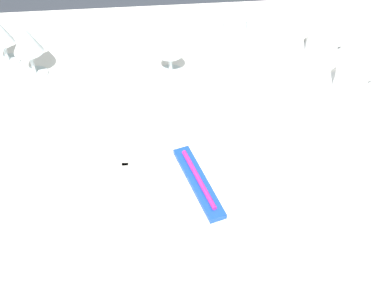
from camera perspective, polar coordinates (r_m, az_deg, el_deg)
name	(u,v)px	position (r m, az deg, el deg)	size (l,w,h in m)	color
ground_plane	(189,272)	(1.82, -0.31, -14.48)	(6.00, 6.00, 0.00)	#383D47
dining_table	(188,138)	(1.30, -0.42, 0.71)	(1.80, 1.11, 0.74)	white
dinner_plate	(197,187)	(1.06, 0.61, -4.93)	(0.26, 0.26, 0.02)	white
toothbrush_package	(197,182)	(1.05, 0.61, -4.34)	(0.09, 0.21, 0.02)	blue
fork_outer	(124,185)	(1.09, -7.77, -4.66)	(0.02, 0.21, 0.00)	beige
dinner_knife	(270,182)	(1.09, 8.95, -4.31)	(0.03, 0.22, 0.00)	beige
spoon_soup	(279,166)	(1.13, 9.93, -2.49)	(0.03, 0.22, 0.01)	beige
spoon_dessert	(293,165)	(1.14, 11.51, -2.42)	(0.03, 0.22, 0.01)	beige
saucer_left	(320,53)	(1.49, 14.44, 10.03)	(0.13, 0.13, 0.01)	white
coffee_cup_left	(323,42)	(1.47, 14.76, 11.25)	(0.11, 0.09, 0.07)	white
saucer_right	(349,88)	(1.38, 17.50, 6.09)	(0.14, 0.14, 0.01)	white
coffee_cup_right	(353,76)	(1.36, 17.93, 7.45)	(0.11, 0.09, 0.07)	white
wine_glass_centre	(26,41)	(1.38, -18.43, 11.09)	(0.08, 0.08, 0.15)	silver
wine_glass_left	(170,47)	(1.33, -2.55, 11.06)	(0.07, 0.07, 0.13)	silver
wine_glass_right	(0,34)	(1.47, -21.15, 11.69)	(0.07, 0.07, 0.13)	silver
drink_tumbler	(234,44)	(1.39, 4.82, 11.38)	(0.07, 0.07, 0.14)	silver
napkin_folded	(204,60)	(1.29, 1.39, 9.56)	(0.07, 0.07, 0.16)	white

